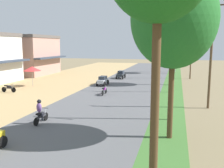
# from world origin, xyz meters

# --- Properties ---
(shophouse_far) EXTENTS (10.22, 9.47, 6.90)m
(shophouse_far) POSITION_xyz_m (-19.98, 38.53, 3.46)
(shophouse_far) COLOR tan
(shophouse_far) RESTS_ON ground
(parked_motorbike_fifth) EXTENTS (1.80, 0.54, 0.94)m
(parked_motorbike_fifth) POSITION_xyz_m (-11.79, 22.59, 0.55)
(parked_motorbike_fifth) COLOR black
(parked_motorbike_fifth) RESTS_ON dirt_shoulder
(vendor_umbrella) EXTENTS (2.20, 2.20, 2.52)m
(vendor_umbrella) POSITION_xyz_m (-11.43, 26.82, 2.31)
(vendor_umbrella) COLOR #99999E
(vendor_umbrella) RESTS_ON dirt_shoulder
(median_tree_second) EXTENTS (4.59, 4.59, 9.25)m
(median_tree_second) POSITION_xyz_m (5.92, 12.95, 6.64)
(median_tree_second) COLOR #4C351E
(median_tree_second) RESTS_ON median_strip
(median_tree_third) EXTENTS (3.58, 3.58, 9.13)m
(median_tree_third) POSITION_xyz_m (5.50, 32.33, 6.84)
(median_tree_third) COLOR #4C351E
(median_tree_third) RESTS_ON median_strip
(median_tree_fourth) EXTENTS (3.14, 3.14, 9.07)m
(median_tree_fourth) POSITION_xyz_m (5.59, 46.24, 7.40)
(median_tree_fourth) COLOR #4C351E
(median_tree_fourth) RESTS_ON median_strip
(streetlamp_near) EXTENTS (3.16, 0.20, 7.80)m
(streetlamp_near) POSITION_xyz_m (5.80, 16.51, 4.56)
(streetlamp_near) COLOR gray
(streetlamp_near) RESTS_ON median_strip
(streetlamp_mid) EXTENTS (3.16, 0.20, 8.12)m
(streetlamp_mid) POSITION_xyz_m (5.80, 27.17, 4.72)
(streetlamp_mid) COLOR gray
(streetlamp_mid) RESTS_ON median_strip
(streetlamp_far) EXTENTS (3.16, 0.20, 7.57)m
(streetlamp_far) POSITION_xyz_m (5.80, 49.07, 4.43)
(streetlamp_far) COLOR gray
(streetlamp_far) RESTS_ON median_strip
(utility_pole_near) EXTENTS (1.80, 0.20, 8.88)m
(utility_pole_near) POSITION_xyz_m (8.83, 20.84, 4.63)
(utility_pole_near) COLOR brown
(utility_pole_near) RESTS_ON ground
(utility_pole_far) EXTENTS (1.80, 0.20, 9.53)m
(utility_pole_far) POSITION_xyz_m (8.19, 39.58, 4.96)
(utility_pole_far) COLOR brown
(utility_pole_far) RESTS_ON ground
(car_sedan_silver) EXTENTS (1.10, 2.26, 1.19)m
(car_sedan_silver) POSITION_xyz_m (-3.02, 29.60, 0.74)
(car_sedan_silver) COLOR #B7BCC1
(car_sedan_silver) RESTS_ON road_strip
(car_sedan_charcoal) EXTENTS (1.10, 2.26, 1.19)m
(car_sedan_charcoal) POSITION_xyz_m (-2.22, 36.79, 0.74)
(car_sedan_charcoal) COLOR #282D33
(car_sedan_charcoal) RESTS_ON road_strip
(motorbike_foreground_rider) EXTENTS (0.54, 1.80, 1.66)m
(motorbike_foreground_rider) POSITION_xyz_m (-2.50, 13.39, 0.86)
(motorbike_foreground_rider) COLOR black
(motorbike_foreground_rider) RESTS_ON road_strip
(motorbike_ahead_second) EXTENTS (0.54, 1.80, 0.94)m
(motorbike_ahead_second) POSITION_xyz_m (-1.13, 23.88, 0.57)
(motorbike_ahead_second) COLOR black
(motorbike_ahead_second) RESTS_ON road_strip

